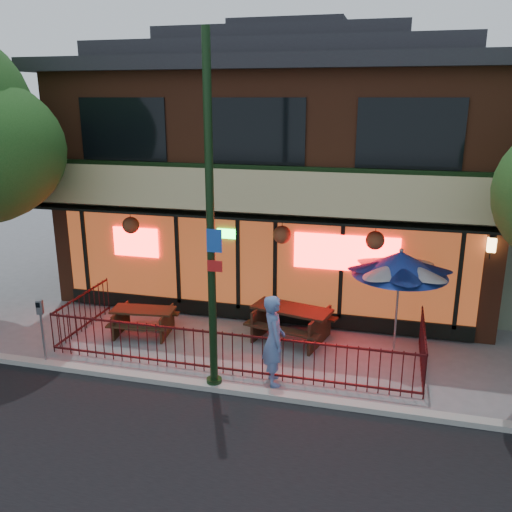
{
  "coord_description": "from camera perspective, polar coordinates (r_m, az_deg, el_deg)",
  "views": [
    {
      "loc": [
        3.35,
        -9.92,
        5.81
      ],
      "look_at": [
        0.28,
        2.0,
        2.19
      ],
      "focal_mm": 38.0,
      "sensor_mm": 36.0,
      "label": 1
    }
  ],
  "objects": [
    {
      "name": "ground",
      "position": [
        11.97,
        -3.78,
        -12.66
      ],
      "size": [
        80.0,
        80.0,
        0.0
      ],
      "primitive_type": "plane",
      "color": "gray",
      "rests_on": "ground"
    },
    {
      "name": "pedestrian",
      "position": [
        11.34,
        1.89,
        -8.83
      ],
      "size": [
        0.71,
        0.84,
        1.96
      ],
      "primitive_type": "imported",
      "rotation": [
        0.0,
        0.0,
        1.97
      ],
      "color": "#5470A9",
      "rests_on": "ground"
    },
    {
      "name": "curb",
      "position": [
        11.53,
        -4.57,
        -13.56
      ],
      "size": [
        80.0,
        0.25,
        0.12
      ],
      "primitive_type": "cube",
      "color": "#999993",
      "rests_on": "ground"
    },
    {
      "name": "picnic_table_right",
      "position": [
        13.51,
        3.75,
        -6.58
      ],
      "size": [
        2.22,
        1.89,
        0.83
      ],
      "color": "#331D12",
      "rests_on": "ground"
    },
    {
      "name": "street_light",
      "position": [
        10.43,
        -4.77,
        1.57
      ],
      "size": [
        0.43,
        0.32,
        7.0
      ],
      "color": "black",
      "rests_on": "ground"
    },
    {
      "name": "restaurant_building",
      "position": [
        17.44,
        3.36,
        10.83
      ],
      "size": [
        12.96,
        9.49,
        8.05
      ],
      "color": "#5F2D1B",
      "rests_on": "ground"
    },
    {
      "name": "parking_meter_near",
      "position": [
        12.93,
        -21.66,
        -6.43
      ],
      "size": [
        0.17,
        0.15,
        1.55
      ],
      "color": "gray",
      "rests_on": "ground"
    },
    {
      "name": "picnic_table_left",
      "position": [
        14.1,
        -11.75,
        -6.35
      ],
      "size": [
        1.7,
        1.38,
        0.67
      ],
      "color": "#372314",
      "rests_on": "ground"
    },
    {
      "name": "patio_umbrella",
      "position": [
        12.86,
        14.94,
        -0.78
      ],
      "size": [
        2.19,
        2.19,
        2.5
      ],
      "color": "gray",
      "rests_on": "ground"
    },
    {
      "name": "patio_fence",
      "position": [
        12.11,
        -3.09,
        -8.94
      ],
      "size": [
        8.44,
        2.62,
        1.0
      ],
      "color": "#3C0D0F",
      "rests_on": "ground"
    }
  ]
}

